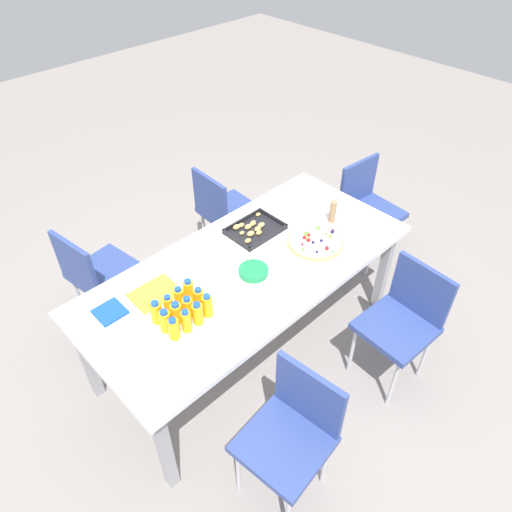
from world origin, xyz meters
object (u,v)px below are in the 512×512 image
chair_near_left (293,429)px  chair_far_right (223,209)px  juice_bottle_1 (186,321)px  juice_bottle_9 (169,306)px  juice_bottle_0 (174,329)px  chair_far_left (96,272)px  juice_bottle_5 (176,313)px  juice_bottle_4 (165,321)px  juice_bottle_11 (189,291)px  napkin_stack (110,312)px  cardboard_tube (333,212)px  chair_near_right (404,317)px  juice_bottle_7 (199,299)px  party_table (248,273)px  juice_bottle_10 (179,298)px  juice_bottle_2 (198,314)px  chair_end (367,204)px  juice_bottle_3 (208,306)px  fruit_pizza (315,241)px  juice_bottle_6 (188,307)px  snack_tray (254,229)px  juice_bottle_8 (156,312)px  plate_stack (254,271)px

chair_near_left → chair_far_right: 1.88m
juice_bottle_1 → juice_bottle_9: size_ratio=1.05×
juice_bottle_9 → juice_bottle_0: bearing=-117.1°
chair_far_left → juice_bottle_5: bearing=-6.6°
juice_bottle_4 → juice_bottle_9: (0.08, 0.08, -0.00)m
chair_near_left → juice_bottle_11: 0.89m
napkin_stack → cardboard_tube: 1.52m
chair_near_right → juice_bottle_9: 1.40m
chair_near_left → juice_bottle_7: size_ratio=5.71×
party_table → juice_bottle_7: (-0.42, -0.07, 0.13)m
chair_far_right → chair_near_right: bearing=4.4°
chair_near_left → juice_bottle_10: bearing=-4.8°
party_table → cardboard_tube: size_ratio=12.99×
juice_bottle_2 → chair_near_left: bearing=-88.6°
chair_far_right → napkin_stack: size_ratio=5.53×
chair_end → juice_bottle_3: size_ratio=5.75×
fruit_pizza → cardboard_tube: cardboard_tube is taller
juice_bottle_6 → juice_bottle_7: juice_bottle_7 is taller
juice_bottle_0 → juice_bottle_6: (0.14, 0.07, -0.00)m
juice_bottle_10 → snack_tray: 0.77m
fruit_pizza → napkin_stack: fruit_pizza is taller
juice_bottle_8 → napkin_stack: bearing=123.9°
plate_stack → party_table: bearing=71.5°
juice_bottle_0 → juice_bottle_5: size_ratio=0.99×
juice_bottle_5 → juice_bottle_2: bearing=-46.5°
juice_bottle_6 → juice_bottle_8: size_ratio=0.93×
juice_bottle_2 → juice_bottle_10: bearing=90.5°
chair_far_left → juice_bottle_6: 0.97m
party_table → snack_tray: snack_tray is taller
chair_end → cardboard_tube: cardboard_tube is taller
juice_bottle_5 → juice_bottle_6: 0.07m
chair_far_right → juice_bottle_11: 1.24m
juice_bottle_4 → chair_near_left: bearing=-77.4°
juice_bottle_1 → snack_tray: bearing=23.5°
chair_end → juice_bottle_2: bearing=11.7°
party_table → juice_bottle_3: bearing=-162.3°
juice_bottle_7 → juice_bottle_5: bearing=177.0°
chair_far_left → cardboard_tube: size_ratio=5.23×
chair_far_right → chair_near_right: same height
chair_end → juice_bottle_0: 2.02m
juice_bottle_5 → juice_bottle_10: bearing=45.4°
chair_far_right → cardboard_tube: bearing=16.1°
fruit_pizza → chair_near_left: bearing=-143.9°
plate_stack → juice_bottle_6: bearing=179.4°
juice_bottle_0 → juice_bottle_3: size_ratio=0.92×
chair_far_left → juice_bottle_4: (-0.05, -0.92, 0.30)m
juice_bottle_7 → juice_bottle_11: bearing=91.8°
chair_far_right → juice_bottle_4: juice_bottle_4 is taller
juice_bottle_2 → juice_bottle_8: bearing=134.2°
juice_bottle_2 → juice_bottle_6: 0.07m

